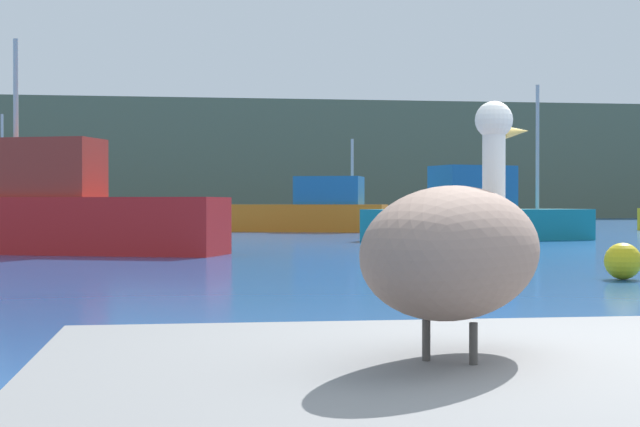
{
  "coord_description": "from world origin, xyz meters",
  "views": [
    {
      "loc": [
        -1.97,
        -3.62,
        1.2
      ],
      "look_at": [
        1.29,
        19.96,
        0.96
      ],
      "focal_mm": 54.63,
      "sensor_mm": 36.0,
      "label": 1
    }
  ],
  "objects_px": {
    "fishing_boat_red": "(82,213)",
    "fishing_boat_teal": "(478,216)",
    "pelican": "(457,249)",
    "fishing_boat_orange": "(311,211)",
    "mooring_buoy": "(623,261)"
  },
  "relations": [
    {
      "from": "fishing_boat_red",
      "to": "fishing_boat_teal",
      "type": "bearing_deg",
      "value": -128.83
    },
    {
      "from": "pelican",
      "to": "fishing_boat_red",
      "type": "relative_size",
      "value": 0.19
    },
    {
      "from": "pelican",
      "to": "fishing_boat_teal",
      "type": "xyz_separation_m",
      "value": [
        8.52,
        27.43,
        -0.22
      ]
    },
    {
      "from": "fishing_boat_teal",
      "to": "fishing_boat_orange",
      "type": "relative_size",
      "value": 1.07
    },
    {
      "from": "pelican",
      "to": "mooring_buoy",
      "type": "height_order",
      "value": "pelican"
    },
    {
      "from": "pelican",
      "to": "fishing_boat_red",
      "type": "height_order",
      "value": "fishing_boat_red"
    },
    {
      "from": "fishing_boat_orange",
      "to": "mooring_buoy",
      "type": "relative_size",
      "value": 12.76
    },
    {
      "from": "fishing_boat_teal",
      "to": "fishing_boat_orange",
      "type": "height_order",
      "value": "fishing_boat_teal"
    },
    {
      "from": "mooring_buoy",
      "to": "pelican",
      "type": "bearing_deg",
      "value": -117.77
    },
    {
      "from": "mooring_buoy",
      "to": "fishing_boat_orange",
      "type": "bearing_deg",
      "value": 93.15
    },
    {
      "from": "pelican",
      "to": "mooring_buoy",
      "type": "distance_m",
      "value": 12.67
    },
    {
      "from": "pelican",
      "to": "fishing_boat_red",
      "type": "bearing_deg",
      "value": 47.3
    },
    {
      "from": "fishing_boat_teal",
      "to": "fishing_boat_red",
      "type": "relative_size",
      "value": 1.18
    },
    {
      "from": "fishing_boat_teal",
      "to": "mooring_buoy",
      "type": "relative_size",
      "value": 13.62
    },
    {
      "from": "fishing_boat_red",
      "to": "mooring_buoy",
      "type": "relative_size",
      "value": 11.52
    }
  ]
}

